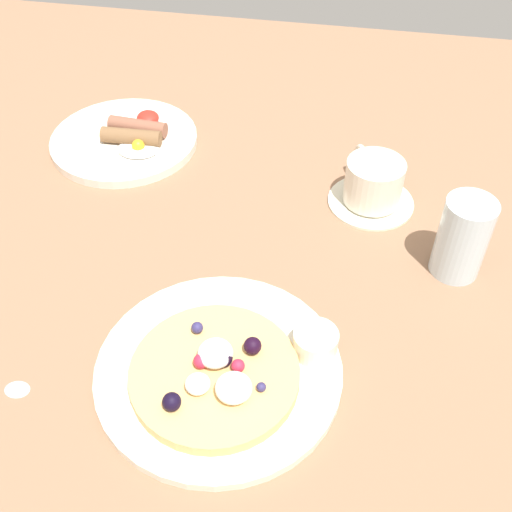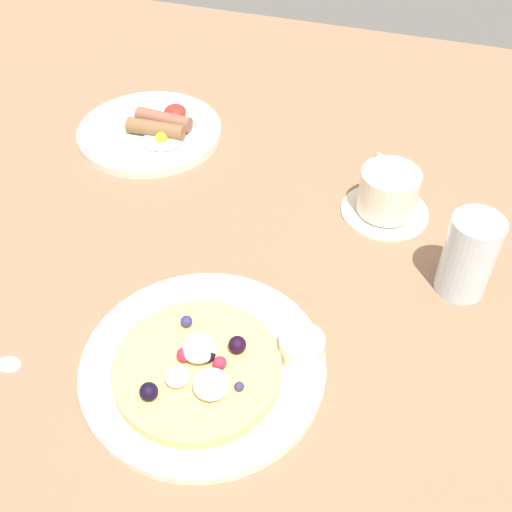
% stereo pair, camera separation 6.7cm
% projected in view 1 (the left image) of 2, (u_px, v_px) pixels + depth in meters
% --- Properties ---
extents(ground_plane, '(1.98, 1.47, 0.03)m').
position_uv_depth(ground_plane, '(218.00, 275.00, 0.82)').
color(ground_plane, '#8F674C').
extents(pancake_plate, '(0.27, 0.27, 0.01)m').
position_uv_depth(pancake_plate, '(219.00, 370.00, 0.69)').
color(pancake_plate, white).
rests_on(pancake_plate, ground_plane).
extents(pancake_with_berries, '(0.18, 0.18, 0.04)m').
position_uv_depth(pancake_with_berries, '(216.00, 373.00, 0.67)').
color(pancake_with_berries, '#E5B46A').
rests_on(pancake_with_berries, pancake_plate).
extents(syrup_ramekin, '(0.05, 0.05, 0.03)m').
position_uv_depth(syrup_ramekin, '(315.00, 342.00, 0.69)').
color(syrup_ramekin, white).
rests_on(syrup_ramekin, pancake_plate).
extents(breakfast_plate, '(0.23, 0.23, 0.01)m').
position_uv_depth(breakfast_plate, '(124.00, 140.00, 1.01)').
color(breakfast_plate, silver).
rests_on(breakfast_plate, ground_plane).
extents(fried_breakfast, '(0.10, 0.12, 0.03)m').
position_uv_depth(fried_breakfast, '(137.00, 132.00, 0.99)').
color(fried_breakfast, brown).
rests_on(fried_breakfast, breakfast_plate).
extents(coffee_saucer, '(0.12, 0.12, 0.01)m').
position_uv_depth(coffee_saucer, '(371.00, 201.00, 0.90)').
color(coffee_saucer, '#EFE9CD').
rests_on(coffee_saucer, ground_plane).
extents(coffee_cup, '(0.08, 0.11, 0.06)m').
position_uv_depth(coffee_cup, '(374.00, 180.00, 0.88)').
color(coffee_cup, white).
rests_on(coffee_cup, coffee_saucer).
extents(water_glass, '(0.06, 0.06, 0.11)m').
position_uv_depth(water_glass, '(463.00, 238.00, 0.77)').
color(water_glass, silver).
rests_on(water_glass, ground_plane).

